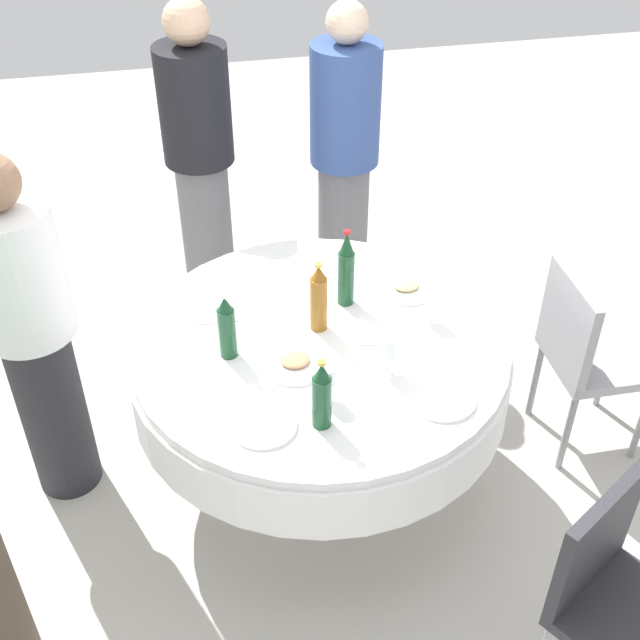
% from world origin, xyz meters
% --- Properties ---
extents(ground_plane, '(10.00, 10.00, 0.00)m').
position_xyz_m(ground_plane, '(0.00, 0.00, 0.00)').
color(ground_plane, '#B7B2A8').
extents(dining_table, '(1.46, 1.46, 0.74)m').
position_xyz_m(dining_table, '(0.00, 0.00, 0.59)').
color(dining_table, white).
rests_on(dining_table, ground_plane).
extents(bottle_dark_green_near, '(0.07, 0.07, 0.27)m').
position_xyz_m(bottle_dark_green_near, '(0.35, 0.02, 0.87)').
color(bottle_dark_green_near, '#194728').
rests_on(bottle_dark_green_near, dining_table).
extents(bottle_dark_green_west, '(0.07, 0.07, 0.28)m').
position_xyz_m(bottle_dark_green_west, '(0.09, 0.44, 0.87)').
color(bottle_dark_green_west, '#194728').
rests_on(bottle_dark_green_west, dining_table).
extents(bottle_dark_green_rear, '(0.07, 0.07, 0.33)m').
position_xyz_m(bottle_dark_green_rear, '(-0.15, -0.21, 0.90)').
color(bottle_dark_green_rear, '#194728').
rests_on(bottle_dark_green_rear, dining_table).
extents(bottle_amber_north, '(0.07, 0.07, 0.30)m').
position_xyz_m(bottle_amber_north, '(-0.01, -0.07, 0.88)').
color(bottle_amber_north, '#8C5619').
rests_on(bottle_amber_north, dining_table).
extents(wine_glass_north, '(0.06, 0.06, 0.15)m').
position_xyz_m(wine_glass_north, '(-0.43, -0.04, 0.85)').
color(wine_glass_north, white).
rests_on(wine_glass_north, dining_table).
extents(wine_glass_mid, '(0.07, 0.07, 0.16)m').
position_xyz_m(wine_glass_mid, '(-0.20, 0.23, 0.86)').
color(wine_glass_mid, white).
rests_on(wine_glass_mid, dining_table).
extents(wine_glass_south, '(0.06, 0.06, 0.14)m').
position_xyz_m(wine_glass_south, '(0.04, 0.32, 0.84)').
color(wine_glass_south, white).
rests_on(wine_glass_south, dining_table).
extents(plate_front, '(0.24, 0.24, 0.04)m').
position_xyz_m(plate_front, '(0.12, 0.13, 0.75)').
color(plate_front, white).
rests_on(plate_front, dining_table).
extents(plate_left, '(0.23, 0.23, 0.04)m').
position_xyz_m(plate_left, '(-0.41, -0.24, 0.75)').
color(plate_left, white).
rests_on(plate_left, dining_table).
extents(plate_east, '(0.23, 0.23, 0.02)m').
position_xyz_m(plate_east, '(0.28, 0.42, 0.75)').
color(plate_east, white).
rests_on(plate_east, dining_table).
extents(plate_outer, '(0.23, 0.23, 0.02)m').
position_xyz_m(plate_outer, '(-0.35, 0.42, 0.75)').
color(plate_outer, white).
rests_on(plate_outer, dining_table).
extents(knife_west, '(0.06, 0.18, 0.00)m').
position_xyz_m(knife_west, '(-0.03, -0.38, 0.74)').
color(knife_west, silver).
rests_on(knife_west, dining_table).
extents(fork_rear, '(0.18, 0.03, 0.00)m').
position_xyz_m(fork_rear, '(0.38, -0.18, 0.74)').
color(fork_rear, silver).
rests_on(fork_rear, dining_table).
extents(folded_napkin, '(0.15, 0.15, 0.02)m').
position_xyz_m(folded_napkin, '(-0.21, 0.02, 0.75)').
color(folded_napkin, white).
rests_on(folded_napkin, dining_table).
extents(person_near, '(0.34, 0.34, 1.62)m').
position_xyz_m(person_near, '(-0.38, -1.22, 0.85)').
color(person_near, slate).
rests_on(person_near, ground_plane).
extents(person_west, '(0.34, 0.34, 1.65)m').
position_xyz_m(person_west, '(0.32, -1.31, 0.87)').
color(person_west, slate).
rests_on(person_west, ground_plane).
extents(person_rear, '(0.34, 0.34, 1.52)m').
position_xyz_m(person_rear, '(1.06, -0.19, 0.79)').
color(person_rear, '#26262B').
rests_on(person_rear, ground_plane).
extents(chair_south, '(0.55, 0.55, 0.87)m').
position_xyz_m(chair_south, '(-0.68, 1.11, 0.52)').
color(chair_south, '#2D2D33').
rests_on(chair_south, ground_plane).
extents(chair_inner, '(0.41, 0.41, 0.87)m').
position_xyz_m(chair_inner, '(-1.12, 0.02, 0.52)').
color(chair_inner, '#99999E').
rests_on(chair_inner, ground_plane).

